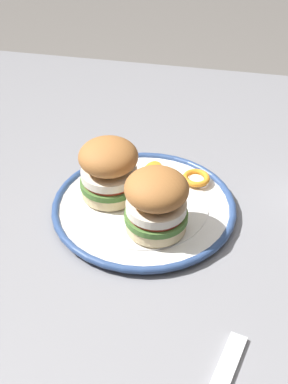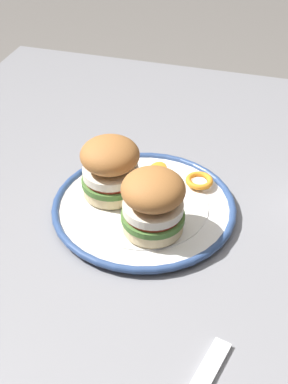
{
  "view_description": "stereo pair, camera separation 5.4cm",
  "coord_description": "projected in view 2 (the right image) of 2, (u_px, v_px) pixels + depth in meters",
  "views": [
    {
      "loc": [
        -0.59,
        -0.15,
        1.29
      ],
      "look_at": [
        0.06,
        -0.01,
        0.77
      ],
      "focal_mm": 49.31,
      "sensor_mm": 36.0,
      "label": 1
    },
    {
      "loc": [
        -0.57,
        -0.2,
        1.29
      ],
      "look_at": [
        0.06,
        -0.01,
        0.77
      ],
      "focal_mm": 49.31,
      "sensor_mm": 36.0,
      "label": 2
    }
  ],
  "objects": [
    {
      "name": "sandwich_half_right",
      "position": [
        110.0,
        167.0,
        0.85
      ],
      "size": [
        0.13,
        0.13,
        0.1
      ],
      "color": "beige",
      "rests_on": "dinner_plate"
    },
    {
      "name": "dining_table",
      "position": [
        127.0,
        275.0,
        0.88
      ],
      "size": [
        1.24,
        0.99,
        0.73
      ],
      "color": "gray",
      "rests_on": "ground"
    },
    {
      "name": "dinner_plate",
      "position": [
        144.0,
        207.0,
        0.86
      ],
      "size": [
        0.3,
        0.3,
        0.02
      ],
      "color": "white",
      "rests_on": "dining_table"
    },
    {
      "name": "sandwich_half_left",
      "position": [
        153.0,
        202.0,
        0.78
      ],
      "size": [
        0.13,
        0.13,
        0.1
      ],
      "color": "beige",
      "rests_on": "dinner_plate"
    },
    {
      "name": "orange_peel_strip_short",
      "position": [
        156.0,
        188.0,
        0.88
      ],
      "size": [
        0.04,
        0.06,
        0.01
      ],
      "color": "orange",
      "rests_on": "dinner_plate"
    },
    {
      "name": "orange_peel_strip_long",
      "position": [
        157.0,
        172.0,
        0.91
      ],
      "size": [
        0.06,
        0.04,
        0.01
      ],
      "color": "orange",
      "rests_on": "dinner_plate"
    },
    {
      "name": "orange_peel_curled",
      "position": [
        199.0,
        181.0,
        0.89
      ],
      "size": [
        0.05,
        0.05,
        0.01
      ],
      "color": "orange",
      "rests_on": "dinner_plate"
    }
  ]
}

